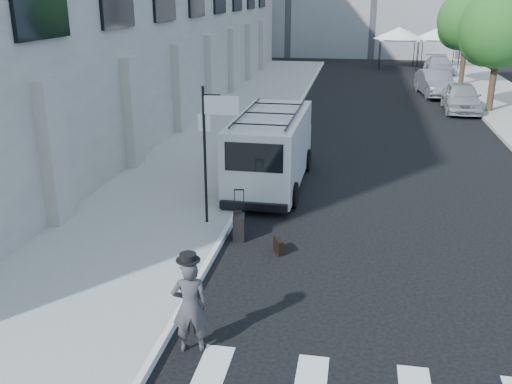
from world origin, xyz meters
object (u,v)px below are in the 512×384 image
at_px(businessman, 190,306).
at_px(parked_car_a, 461,97).
at_px(suitcase, 239,227).
at_px(cargo_van, 271,148).
at_px(parked_car_b, 435,83).
at_px(briefcase, 278,246).
at_px(parked_car_c, 439,66).

height_order(businessman, parked_car_a, businessman).
height_order(businessman, suitcase, businessman).
bearing_deg(cargo_van, parked_car_b, 69.38).
xyz_separation_m(suitcase, cargo_van, (0.13, 4.41, 0.84)).
bearing_deg(briefcase, businessman, -128.77).
bearing_deg(parked_car_c, cargo_van, -107.32).
xyz_separation_m(businessman, parked_car_a, (7.73, 22.31, -0.11)).
xyz_separation_m(businessman, briefcase, (0.92, 4.07, -0.67)).
relative_size(businessman, cargo_van, 0.28).
bearing_deg(briefcase, parked_car_c, 51.02).
bearing_deg(suitcase, parked_car_c, 66.06).
height_order(cargo_van, parked_car_a, cargo_van).
height_order(businessman, parked_car_c, businessman).
relative_size(parked_car_b, parked_car_c, 0.97).
distance_m(briefcase, parked_car_a, 19.49).
bearing_deg(businessman, suitcase, -103.43).
xyz_separation_m(parked_car_a, parked_car_c, (0.55, 13.83, -0.06)).
relative_size(suitcase, parked_car_b, 0.28).
distance_m(businessman, parked_car_b, 27.80).
bearing_deg(businessman, parked_car_a, -124.35).
distance_m(cargo_van, parked_car_a, 15.36).
height_order(suitcase, cargo_van, cargo_van).
distance_m(suitcase, parked_car_c, 32.60).
relative_size(businessman, parked_car_c, 0.36).
bearing_deg(suitcase, cargo_van, 79.39).
xyz_separation_m(cargo_van, parked_car_b, (6.98, 17.85, -0.43)).
relative_size(briefcase, suitcase, 0.36).
relative_size(briefcase, parked_car_b, 0.10).
bearing_deg(parked_car_b, briefcase, -111.63).
xyz_separation_m(parked_car_b, parked_car_c, (1.31, 9.23, -0.07)).
relative_size(parked_car_a, parked_car_c, 0.92).
relative_size(suitcase, cargo_van, 0.21).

